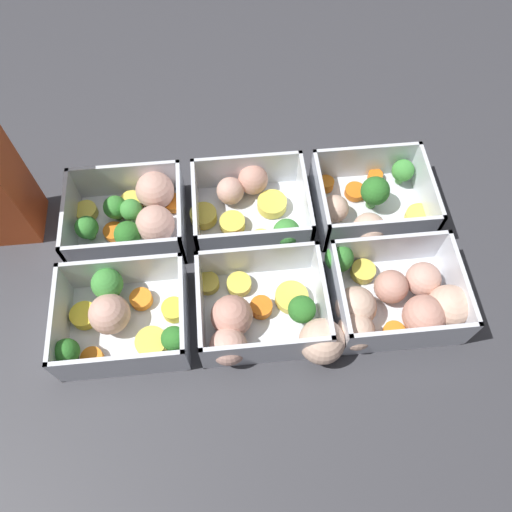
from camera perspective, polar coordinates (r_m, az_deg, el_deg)
The scene contains 7 objects.
ground_plane at distance 0.63m, azimuth 0.00°, elevation -0.91°, with size 4.00×4.00×0.00m, color #38383D.
container_near_left at distance 0.60m, azimuth -15.27°, elevation -6.81°, with size 0.15×0.12×0.06m.
container_near_center at distance 0.57m, azimuth 1.26°, elevation -7.27°, with size 0.18×0.15×0.06m.
container_near_right at distance 0.61m, azimuth 15.77°, elevation -4.87°, with size 0.17×0.13×0.06m.
container_far_left at distance 0.66m, azimuth -13.56°, elevation 4.65°, with size 0.15×0.13×0.06m.
container_far_center at distance 0.65m, azimuth -0.60°, elevation 5.53°, with size 0.15×0.14×0.06m.
container_far_right at distance 0.67m, azimuth 12.95°, elevation 5.95°, with size 0.16×0.14×0.06m.
Camera 1 is at (-0.03, -0.30, 0.56)m, focal length 35.00 mm.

